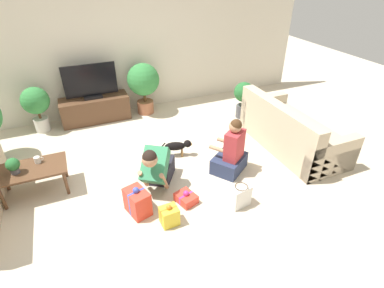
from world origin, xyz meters
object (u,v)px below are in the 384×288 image
at_px(potted_plant_back_left, 36,104).
at_px(gift_box_c, 137,202).
at_px(mug, 38,160).
at_px(tabletop_plant, 13,165).
at_px(dog, 178,146).
at_px(gift_bag_a, 240,196).
at_px(potted_plant_corner_right, 243,96).
at_px(gift_box_a, 186,198).
at_px(coffee_table, 32,171).
at_px(potted_plant_back_right, 143,82).
at_px(person_kneeling, 157,167).
at_px(person_sitting, 231,153).
at_px(sofa_right, 290,132).
at_px(gift_box_b, 169,216).
at_px(tv, 91,83).
at_px(tv_console, 96,109).

distance_m(potted_plant_back_left, gift_box_c, 3.03).
relative_size(mug, tabletop_plant, 0.54).
relative_size(dog, gift_bag_a, 1.53).
distance_m(potted_plant_corner_right, gift_box_a, 2.77).
xyz_separation_m(coffee_table, gift_box_c, (1.19, -0.93, -0.18)).
xyz_separation_m(coffee_table, potted_plant_back_right, (2.06, 1.86, 0.31)).
bearing_deg(person_kneeling, gift_box_c, -101.77).
distance_m(person_sitting, gift_box_c, 1.56).
height_order(gift_box_c, tabletop_plant, tabletop_plant).
bearing_deg(sofa_right, person_sitting, 99.07).
height_order(gift_box_b, mug, mug).
xyz_separation_m(tv, potted_plant_back_left, (-1.00, -0.05, -0.22)).
distance_m(tv, dog, 2.19).
distance_m(potted_plant_back_left, dog, 2.73).
bearing_deg(person_sitting, dog, -84.37).
bearing_deg(tabletop_plant, mug, 27.80).
relative_size(tv_console, gift_box_a, 3.97).
bearing_deg(tv_console, person_kneeling, -78.09).
relative_size(person_sitting, gift_bag_a, 2.74).
bearing_deg(tv, potted_plant_back_right, -2.88).
bearing_deg(sofa_right, mug, 82.53).
distance_m(gift_box_a, tabletop_plant, 2.26).
distance_m(potted_plant_back_right, gift_box_a, 2.92).
distance_m(tv_console, gift_box_c, 2.84).
relative_size(potted_plant_back_left, mug, 7.12).
height_order(potted_plant_back_right, tabletop_plant, potted_plant_back_right).
bearing_deg(coffee_table, gift_box_c, -38.00).
relative_size(tv, tabletop_plant, 4.36).
relative_size(person_kneeling, gift_bag_a, 2.46).
bearing_deg(person_sitting, gift_box_b, -6.90).
xyz_separation_m(tv, person_kneeling, (0.52, -2.45, -0.43)).
bearing_deg(potted_plant_corner_right, tv_console, 159.68).
bearing_deg(person_kneeling, tabletop_plant, -162.50).
bearing_deg(tv_console, potted_plant_back_left, -177.12).
bearing_deg(person_sitting, potted_plant_back_right, -110.83).
distance_m(potted_plant_back_left, person_kneeling, 2.84).
height_order(potted_plant_back_right, gift_box_b, potted_plant_back_right).
bearing_deg(sofa_right, dog, 75.34).
relative_size(sofa_right, person_kneeling, 2.39).
bearing_deg(gift_box_b, coffee_table, 139.75).
xyz_separation_m(potted_plant_back_left, person_sitting, (2.64, -2.46, -0.24)).
relative_size(sofa_right, mug, 15.76).
height_order(person_sitting, mug, person_sitting).
relative_size(potted_plant_back_right, person_kneeling, 1.32).
bearing_deg(coffee_table, dog, 2.14).
height_order(coffee_table, mug, mug).
relative_size(coffee_table, potted_plant_back_right, 0.85).
bearing_deg(coffee_table, tabletop_plant, -168.14).
height_order(coffee_table, tabletop_plant, tabletop_plant).
bearing_deg(person_kneeling, person_sitting, 30.25).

